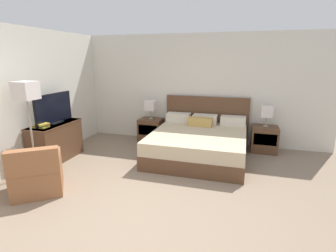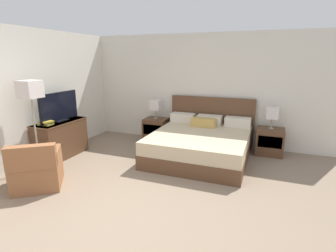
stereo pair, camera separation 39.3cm
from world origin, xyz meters
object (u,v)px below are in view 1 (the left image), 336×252
Objects in this scene: table_lamp_right at (267,112)px; dresser at (56,141)px; nightstand_left at (151,130)px; book_blue_cover at (41,126)px; book_red_cover at (41,127)px; nightstand_right at (264,139)px; bed at (199,142)px; floor_lamp at (27,98)px; armchair_by_window at (37,175)px; tv at (54,109)px; table_lamp_left at (151,106)px; book_small_top at (42,124)px.

table_lamp_right is 4.37m from dresser.
book_blue_cover reaches higher than nightstand_left.
dresser is 0.50m from book_red_cover.
nightstand_right is at bearing 26.52° from book_red_cover.
nightstand_left is at bearing 152.03° from bed.
table_lamp_right is at bearing 31.32° from floor_lamp.
armchair_by_window is (-0.75, -2.89, 0.01)m from nightstand_left.
tv is 0.80m from floor_lamp.
table_lamp_left is 0.46× the size of armchair_by_window.
book_blue_cover reaches higher than armchair_by_window.
table_lamp_right is at bearing 26.69° from book_small_top.
armchair_by_window reaches higher than dresser.
table_lamp_left is at bearing 75.49° from armchair_by_window.
bed is 1.82× the size of dresser.
book_red_cover is 0.03m from book_blue_cover.
nightstand_left is 0.58× the size of armchair_by_window.
floor_lamp is at bearing -148.70° from nightstand_right.
nightstand_left is at bearing 55.52° from book_small_top.
armchair_by_window is 0.60× the size of floor_lamp.
armchair_by_window is at bearing -62.17° from dresser.
table_lamp_left is at bearing 90.00° from nightstand_left.
bed reaches higher than nightstand_left.
table_lamp_left is 2.15m from tv.
table_lamp_left is at bearing 180.00° from table_lamp_right.
bed is 1.26× the size of floor_lamp.
table_lamp_left is 2.23× the size of book_small_top.
tv is (-2.69, -0.94, 0.73)m from bed.
dresser is at bearing 92.56° from book_small_top.
dresser is 1.13× the size of tv.
book_red_cover is at bearing 109.27° from floor_lamp.
table_lamp_right is 0.40× the size of dresser.
floor_lamp is (-2.58, -1.67, 1.05)m from bed.
bed is at bearing 26.05° from book_small_top.
table_lamp_right reaches higher than nightstand_left.
dresser is at bearing 99.31° from floor_lamp.
book_small_top is at bearing -153.31° from table_lamp_right.
bed is at bearing 46.95° from armchair_by_window.
book_red_cover reaches higher than armchair_by_window.
nightstand_right is 0.50× the size of dresser.
tv reaches higher than bed.
floor_lamp reaches higher than table_lamp_left.
table_lamp_left is 2.45m from book_red_cover.
floor_lamp reaches higher than table_lamp_right.
book_small_top is 1.21m from armchair_by_window.
book_red_cover is at bearing -92.52° from tv.
book_blue_cover is 0.95× the size of book_small_top.
book_red_cover is at bearing 126.40° from armchair_by_window.
table_lamp_left is 2.34× the size of book_blue_cover.
book_red_cover is at bearing -92.38° from dresser.
tv is at bearing 86.24° from dresser.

